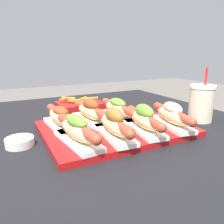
% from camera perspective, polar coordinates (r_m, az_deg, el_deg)
% --- Properties ---
extents(patio_table, '(1.13, 1.14, 0.74)m').
position_cam_1_polar(patio_table, '(0.92, -4.06, -26.32)').
color(patio_table, black).
rests_on(patio_table, ground_plane).
extents(serving_tray, '(0.44, 0.33, 0.02)m').
position_cam_1_polar(serving_tray, '(0.69, 0.76, -4.30)').
color(serving_tray, '#B71414').
rests_on(serving_tray, patio_table).
extents(hot_dog_0, '(0.08, 0.22, 0.07)m').
position_cam_1_polar(hot_dog_0, '(0.56, -9.14, -4.64)').
color(hot_dog_0, white).
rests_on(hot_dog_0, serving_tray).
extents(hot_dog_1, '(0.08, 0.22, 0.08)m').
position_cam_1_polar(hot_dog_1, '(0.59, 0.43, -3.19)').
color(hot_dog_1, white).
rests_on(hot_dog_1, serving_tray).
extents(hot_dog_2, '(0.09, 0.22, 0.08)m').
position_cam_1_polar(hot_dog_2, '(0.64, 8.36, -1.86)').
color(hot_dog_2, white).
rests_on(hot_dog_2, serving_tray).
extents(hot_dog_3, '(0.09, 0.22, 0.08)m').
position_cam_1_polar(hot_dog_3, '(0.70, 15.42, -0.82)').
color(hot_dog_3, white).
rests_on(hot_dog_3, serving_tray).
extents(hot_dog_4, '(0.07, 0.22, 0.06)m').
position_cam_1_polar(hot_dog_4, '(0.69, -13.39, -1.27)').
color(hot_dog_4, white).
rests_on(hot_dog_4, serving_tray).
extents(hot_dog_5, '(0.07, 0.22, 0.08)m').
position_cam_1_polar(hot_dog_5, '(0.73, -5.56, 0.18)').
color(hot_dog_5, white).
rests_on(hot_dog_5, serving_tray).
extents(hot_dog_6, '(0.06, 0.22, 0.07)m').
position_cam_1_polar(hot_dog_6, '(0.76, 1.46, 0.82)').
color(hot_dog_6, white).
rests_on(hot_dog_6, serving_tray).
extents(sauce_bowl, '(0.07, 0.07, 0.02)m').
position_cam_1_polar(sauce_bowl, '(0.63, -22.99, -7.09)').
color(sauce_bowl, silver).
rests_on(sauce_bowl, patio_table).
extents(drink_cup, '(0.09, 0.09, 0.19)m').
position_cam_1_polar(drink_cup, '(0.84, 22.25, 2.15)').
color(drink_cup, beige).
rests_on(drink_cup, patio_table).
extents(fries_basket, '(0.18, 0.14, 0.06)m').
position_cam_1_polar(fries_basket, '(0.95, -8.39, 1.62)').
color(fries_basket, '#B21919').
rests_on(fries_basket, patio_table).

